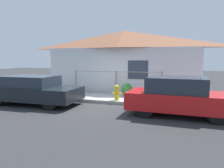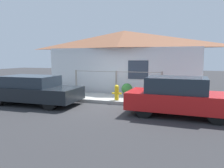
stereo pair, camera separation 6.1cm
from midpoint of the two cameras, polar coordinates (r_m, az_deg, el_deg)
ground_plane at (r=10.11m, az=-2.23°, el=-5.20°), size 60.00×60.00×0.00m
sidewalk at (r=11.03m, az=-0.41°, el=-3.79°), size 24.00×2.02×0.15m
house at (r=13.09m, az=2.84°, el=10.60°), size 9.09×2.23×3.71m
fence at (r=11.73m, az=0.91°, el=0.67°), size 4.90×0.10×1.28m
car_left at (r=10.57m, az=-20.13°, el=-1.44°), size 4.28×1.84×1.30m
car_right at (r=8.34m, az=17.03°, el=-3.15°), size 3.88×1.84×1.42m
fire_hydrant at (r=10.17m, az=1.07°, el=-2.13°), size 0.46×0.21×0.72m
potted_plant_near_hydrant at (r=11.17m, az=3.74°, el=-1.38°), size 0.57×0.57×0.67m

